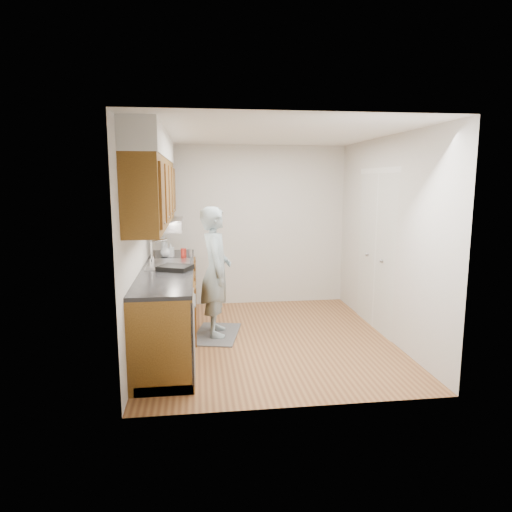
{
  "coord_description": "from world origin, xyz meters",
  "views": [
    {
      "loc": [
        -0.85,
        -5.39,
        1.96
      ],
      "look_at": [
        -0.11,
        0.25,
        1.01
      ],
      "focal_mm": 32.0,
      "sensor_mm": 36.0,
      "label": 1
    }
  ],
  "objects_px": {
    "soap_bottle_b": "(171,250)",
    "soda_can": "(184,254)",
    "soap_bottle_a": "(164,246)",
    "steel_can": "(190,253)",
    "dish_rack": "(175,268)",
    "person": "(216,263)",
    "soap_bottle_c": "(166,250)"
  },
  "relations": [
    {
      "from": "soap_bottle_b",
      "to": "soda_can",
      "type": "bearing_deg",
      "value": -44.51
    },
    {
      "from": "soap_bottle_a",
      "to": "soap_bottle_b",
      "type": "bearing_deg",
      "value": -16.72
    },
    {
      "from": "steel_can",
      "to": "dish_rack",
      "type": "height_order",
      "value": "steel_can"
    },
    {
      "from": "person",
      "to": "soap_bottle_c",
      "type": "distance_m",
      "value": 0.85
    },
    {
      "from": "soap_bottle_b",
      "to": "soap_bottle_a",
      "type": "bearing_deg",
      "value": 163.28
    },
    {
      "from": "soap_bottle_c",
      "to": "dish_rack",
      "type": "xyz_separation_m",
      "value": [
        0.17,
        -0.96,
        -0.07
      ]
    },
    {
      "from": "soap_bottle_a",
      "to": "soap_bottle_b",
      "type": "xyz_separation_m",
      "value": [
        0.08,
        -0.03,
        -0.05
      ]
    },
    {
      "from": "soap_bottle_c",
      "to": "steel_can",
      "type": "bearing_deg",
      "value": -10.24
    },
    {
      "from": "soap_bottle_b",
      "to": "dish_rack",
      "type": "height_order",
      "value": "soap_bottle_b"
    },
    {
      "from": "person",
      "to": "soap_bottle_c",
      "type": "relative_size",
      "value": 9.86
    },
    {
      "from": "soap_bottle_b",
      "to": "steel_can",
      "type": "xyz_separation_m",
      "value": [
        0.26,
        -0.06,
        -0.04
      ]
    },
    {
      "from": "soap_bottle_c",
      "to": "steel_can",
      "type": "height_order",
      "value": "soap_bottle_c"
    },
    {
      "from": "soap_bottle_b",
      "to": "soda_can",
      "type": "distance_m",
      "value": 0.25
    },
    {
      "from": "soap_bottle_a",
      "to": "soap_bottle_b",
      "type": "distance_m",
      "value": 0.1
    },
    {
      "from": "soap_bottle_a",
      "to": "dish_rack",
      "type": "xyz_separation_m",
      "value": [
        0.18,
        -0.99,
        -0.11
      ]
    },
    {
      "from": "soap_bottle_c",
      "to": "soap_bottle_b",
      "type": "bearing_deg",
      "value": 4.32
    },
    {
      "from": "soap_bottle_a",
      "to": "steel_can",
      "type": "bearing_deg",
      "value": -14.62
    },
    {
      "from": "person",
      "to": "steel_can",
      "type": "relative_size",
      "value": 17.16
    },
    {
      "from": "steel_can",
      "to": "soap_bottle_b",
      "type": "bearing_deg",
      "value": 166.07
    },
    {
      "from": "soap_bottle_b",
      "to": "dish_rack",
      "type": "bearing_deg",
      "value": -83.98
    },
    {
      "from": "soda_can",
      "to": "steel_can",
      "type": "xyz_separation_m",
      "value": [
        0.08,
        0.11,
        -0.01
      ]
    },
    {
      "from": "soda_can",
      "to": "soap_bottle_a",
      "type": "bearing_deg",
      "value": 142.62
    },
    {
      "from": "person",
      "to": "dish_rack",
      "type": "relative_size",
      "value": 5.26
    },
    {
      "from": "soda_can",
      "to": "soap_bottle_b",
      "type": "bearing_deg",
      "value": 135.49
    },
    {
      "from": "steel_can",
      "to": "soap_bottle_a",
      "type": "bearing_deg",
      "value": 165.38
    },
    {
      "from": "soap_bottle_a",
      "to": "steel_can",
      "type": "height_order",
      "value": "soap_bottle_a"
    },
    {
      "from": "soap_bottle_c",
      "to": "person",
      "type": "bearing_deg",
      "value": -39.62
    },
    {
      "from": "soap_bottle_c",
      "to": "soda_can",
      "type": "relative_size",
      "value": 1.38
    },
    {
      "from": "person",
      "to": "dish_rack",
      "type": "bearing_deg",
      "value": 131.89
    },
    {
      "from": "dish_rack",
      "to": "soda_can",
      "type": "bearing_deg",
      "value": 107.85
    },
    {
      "from": "soda_can",
      "to": "steel_can",
      "type": "bearing_deg",
      "value": 54.63
    },
    {
      "from": "soap_bottle_a",
      "to": "soap_bottle_b",
      "type": "relative_size",
      "value": 1.54
    }
  ]
}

